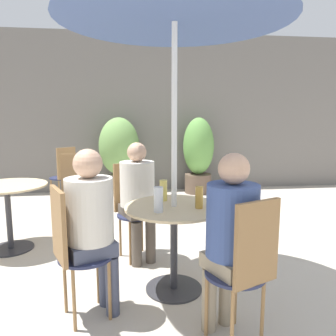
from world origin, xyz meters
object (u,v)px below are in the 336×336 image
bistro_chair_3 (72,185)px  potted_plant_0 (119,149)px  seated_person_0 (138,191)px  beer_glass_1 (199,197)px  umbrella (175,2)px  bistro_chair_4 (64,171)px  cafe_table_far (8,201)px  cafe_table_near (174,228)px  seated_person_2 (230,230)px  bistro_chair_2 (246,262)px  beer_glass_0 (158,200)px  seated_person_1 (92,218)px  potted_plant_1 (198,154)px  bistro_chair_1 (71,244)px  bistro_chair_0 (132,202)px  beer_glass_2 (163,190)px

bistro_chair_3 → potted_plant_0: bearing=82.0°
seated_person_0 → beer_glass_1: seated_person_0 is taller
umbrella → bistro_chair_4: bearing=116.1°
cafe_table_far → potted_plant_0: (1.13, 2.45, 0.30)m
cafe_table_near → potted_plant_0: 3.56m
seated_person_2 → cafe_table_near: bearing=-90.0°
cafe_table_near → bistro_chair_2: size_ratio=0.83×
bistro_chair_2 → beer_glass_0: bistro_chair_2 is taller
cafe_table_far → seated_person_1: size_ratio=0.68×
beer_glass_1 → potted_plant_0: size_ratio=0.12×
cafe_table_near → cafe_table_far: same height
bistro_chair_4 → seated_person_0: bearing=75.9°
bistro_chair_2 → potted_plant_1: bearing=-122.0°
seated_person_1 → bistro_chair_3: bearing=-10.3°
cafe_table_far → bistro_chair_3: 0.85m
cafe_table_far → seated_person_0: 1.45m
bistro_chair_1 → umbrella: size_ratio=0.40×
cafe_table_far → seated_person_2: 2.55m
bistro_chair_2 → beer_glass_0: size_ratio=4.97×
bistro_chair_3 → potted_plant_0: size_ratio=0.67×
bistro_chair_3 → seated_person_1: (0.46, -1.96, 0.16)m
seated_person_2 → beer_glass_1: bearing=-104.8°
seated_person_1 → bistro_chair_0: bearing=-39.3°
beer_glass_1 → bistro_chair_4: bearing=118.4°
bistro_chair_0 → beer_glass_0: bearing=-101.7°
bistro_chair_0 → potted_plant_1: size_ratio=0.67×
bistro_chair_3 → potted_plant_1: 2.74m
cafe_table_far → bistro_chair_0: bistro_chair_0 is taller
bistro_chair_2 → beer_glass_1: (-0.14, 0.68, 0.23)m
seated_person_1 → potted_plant_0: potted_plant_0 is taller
seated_person_0 → potted_plant_1: 3.14m
seated_person_1 → potted_plant_1: (1.58, 3.77, 0.02)m
bistro_chair_4 → beer_glass_2: bistro_chair_4 is taller
cafe_table_far → bistro_chair_4: bistro_chair_4 is taller
cafe_table_far → bistro_chair_2: (1.97, -1.81, 0.03)m
bistro_chair_2 → bistro_chair_3: bearing=-83.6°
bistro_chair_2 → potted_plant_0: 4.36m
bistro_chair_1 → beer_glass_0: (0.62, 0.18, 0.24)m
bistro_chair_1 → potted_plant_1: 4.20m
potted_plant_1 → cafe_table_near: bearing=-105.3°
beer_glass_2 → umbrella: 1.46m
cafe_table_far → seated_person_2: seated_person_2 is taller
potted_plant_1 → bistro_chair_3: bearing=-138.3°
seated_person_0 → beer_glass_1: 0.84m
seated_person_0 → beer_glass_2: bearing=-88.0°
beer_glass_1 → potted_plant_0: (-0.71, 3.59, 0.04)m
bistro_chair_1 → bistro_chair_4: (-0.62, 3.14, 0.00)m
cafe_table_near → bistro_chair_0: 0.82m
seated_person_0 → beer_glass_0: 0.78m
beer_glass_1 → umbrella: (-0.19, 0.08, 1.45)m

